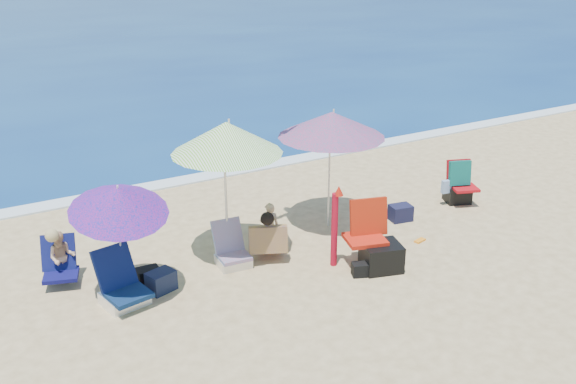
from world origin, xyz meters
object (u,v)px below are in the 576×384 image
umbrella_turquoise (332,124)px  person_center (269,233)px  umbrella_blue (119,200)px  furled_umbrella (335,222)px  chair_navy (123,290)px  umbrella_striped (227,138)px  person_left (61,257)px  camp_chair_right (458,187)px  chair_rainbow (232,254)px  camp_chair_left (378,249)px

umbrella_turquoise → person_center: size_ratio=2.67×
umbrella_blue → furled_umbrella: bearing=-11.5°
chair_navy → umbrella_striped: bearing=16.2°
umbrella_turquoise → person_left: size_ratio=2.60×
umbrella_striped → umbrella_blue: (-1.90, -0.48, -0.49)m
chair_navy → person_left: (-0.62, 1.09, 0.21)m
umbrella_turquoise → person_left: 5.01m
camp_chair_right → chair_rainbow: bearing=-178.5°
umbrella_blue → camp_chair_left: bearing=-15.8°
umbrella_striped → person_left: size_ratio=2.53×
umbrella_striped → camp_chair_right: size_ratio=2.63×
umbrella_turquoise → chair_rainbow: 2.89m
furled_umbrella → chair_navy: furled_umbrella is taller
camp_chair_right → umbrella_blue: bearing=-177.2°
umbrella_striped → chair_rainbow: size_ratio=3.36×
person_left → umbrella_turquoise: bearing=-3.1°
umbrella_turquoise → furled_umbrella: size_ratio=1.76×
umbrella_blue → chair_navy: umbrella_blue is taller
umbrella_blue → camp_chair_right: bearing=2.8°
camp_chair_right → person_left: (-7.60, 0.65, 0.10)m
camp_chair_left → person_center: 1.80m
chair_rainbow → camp_chair_right: 5.08m
umbrella_striped → camp_chair_left: size_ratio=2.18×
camp_chair_left → furled_umbrella: bearing=143.5°
chair_navy → umbrella_blue: bearing=45.3°
chair_rainbow → camp_chair_left: camp_chair_left is taller
furled_umbrella → person_center: size_ratio=1.52×
umbrella_turquoise → camp_chair_right: bearing=-7.9°
furled_umbrella → umbrella_blue: bearing=168.5°
person_center → person_left: 3.28m
umbrella_turquoise → camp_chair_right: 3.27m
furled_umbrella → person_left: (-3.95, 1.65, -0.34)m
furled_umbrella → camp_chair_left: furled_umbrella is taller
umbrella_blue → furled_umbrella: (3.23, -0.66, -0.82)m
chair_navy → person_left: person_left is taller
umbrella_turquoise → umbrella_striped: umbrella_striped is taller
furled_umbrella → camp_chair_right: furled_umbrella is taller
furled_umbrella → umbrella_turquoise: bearing=59.5°
umbrella_striped → furled_umbrella: umbrella_striped is taller
umbrella_striped → furled_umbrella: (1.33, -1.14, -1.31)m
umbrella_striped → chair_rainbow: bearing=-110.4°
person_left → furled_umbrella: bearing=-22.6°
camp_chair_left → camp_chair_right: 3.39m
umbrella_striped → chair_navy: bearing=-163.8°
umbrella_turquoise → person_center: bearing=-159.6°
chair_navy → camp_chair_right: size_ratio=0.98×
umbrella_turquoise → chair_rainbow: bearing=-166.8°
camp_chair_right → umbrella_striped: bearing=178.4°
person_center → person_left: bearing=164.9°
chair_navy → chair_rainbow: size_ratio=1.25×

